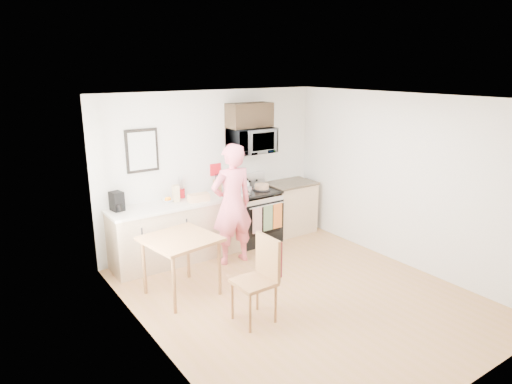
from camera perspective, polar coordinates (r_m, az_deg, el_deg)
floor at (r=6.29m, az=5.45°, el=-12.73°), size 4.60×4.60×0.00m
back_wall at (r=7.63m, az=-5.47°, el=2.79°), size 4.00×0.04×2.60m
front_wall at (r=4.42m, az=25.64°, el=-8.33°), size 4.00×0.04×2.60m
left_wall at (r=4.81m, az=-12.82°, el=-5.24°), size 0.04×4.60×2.60m
right_wall at (r=7.21m, az=17.99°, el=1.35°), size 0.04×4.60×2.60m
ceiling at (r=5.56m, az=6.14°, el=11.60°), size 4.00×4.60×0.04m
window at (r=5.46m, az=-15.80°, el=-0.17°), size 0.06×1.40×1.50m
cabinet_left at (r=7.27m, az=-9.65°, el=-5.02°), size 2.10×0.60×0.90m
countertop_left at (r=7.12m, az=-9.82°, el=-1.47°), size 2.14×0.64×0.04m
cabinet_right at (r=8.39m, az=4.25°, el=-2.03°), size 0.84×0.60×0.90m
countertop_right at (r=8.26m, az=4.31°, el=1.09°), size 0.88×0.64×0.04m
range at (r=7.92m, az=-0.17°, el=-3.16°), size 0.76×0.70×1.16m
microwave at (r=7.68m, az=-0.62°, el=6.44°), size 0.76×0.51×0.42m
upper_cabinet at (r=7.66m, az=-0.82°, el=9.59°), size 0.76×0.35×0.40m
wall_art at (r=7.02m, az=-14.05°, el=5.04°), size 0.50×0.04×0.65m
wall_trivet at (r=7.64m, az=-5.08°, el=2.82°), size 0.20×0.02×0.20m
person at (r=6.94m, az=-3.02°, el=-1.56°), size 0.71×0.49×1.87m
dining_table at (r=6.09m, az=-9.42°, el=-6.45°), size 0.86×0.86×0.81m
chair at (r=5.49m, az=0.98°, el=-9.28°), size 0.50×0.45×1.04m
knife_block at (r=7.63m, az=-4.85°, el=0.81°), size 0.09×0.13×0.20m
utensil_crock at (r=7.34m, az=-9.34°, el=0.34°), size 0.11×0.11×0.34m
fruit_bowl at (r=7.17m, az=-10.99°, el=-0.96°), size 0.20×0.20×0.09m
milk_carton at (r=7.14m, az=-9.99°, el=-0.17°), size 0.11×0.11×0.26m
coffee_maker at (r=6.89m, az=-16.97°, el=-1.19°), size 0.19×0.25×0.28m
bread_bag at (r=7.12m, az=-7.18°, el=-0.69°), size 0.34×0.18×0.12m
cake at (r=7.78m, az=0.71°, el=0.62°), size 0.29×0.29×0.10m
kettle at (r=7.72m, az=-1.52°, el=0.94°), size 0.19×0.19×0.24m
pot at (r=7.51m, az=-1.31°, el=0.13°), size 0.21×0.34×0.10m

